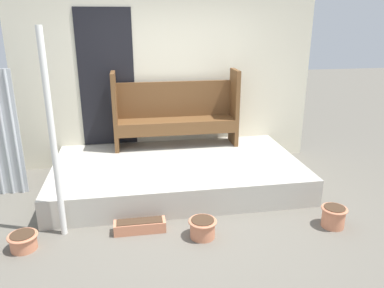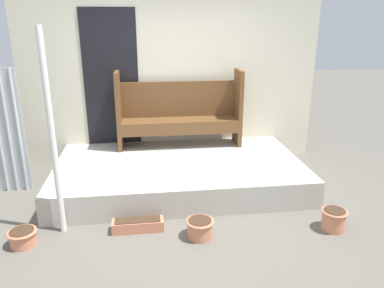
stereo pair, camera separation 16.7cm
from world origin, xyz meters
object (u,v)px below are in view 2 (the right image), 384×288
at_px(flower_pot_left, 23,237).
at_px(planter_box_rect, 138,225).
at_px(support_post, 52,137).
at_px(flower_pot_right, 334,219).
at_px(bench, 179,110).
at_px(flower_pot_middle, 200,228).

relative_size(flower_pot_left, planter_box_rect, 0.53).
distance_m(support_post, flower_pot_right, 3.11).
bearing_deg(flower_pot_right, planter_box_rect, 173.10).
relative_size(support_post, planter_box_rect, 3.86).
xyz_separation_m(bench, flower_pot_right, (1.49, -2.08, -0.77)).
height_order(support_post, bench, support_post).
relative_size(flower_pot_left, flower_pot_right, 1.03).
height_order(flower_pot_left, flower_pot_middle, flower_pot_middle).
bearing_deg(flower_pot_right, bench, 125.56).
relative_size(support_post, flower_pot_left, 7.26).
bearing_deg(flower_pot_middle, bench, 90.29).
relative_size(bench, flower_pot_right, 6.43).
relative_size(bench, flower_pot_middle, 6.08).
height_order(bench, planter_box_rect, bench).
xyz_separation_m(flower_pot_middle, planter_box_rect, (-0.65, 0.22, -0.05)).
bearing_deg(flower_pot_middle, flower_pot_left, 177.25).
bearing_deg(support_post, flower_pot_right, -6.94).
relative_size(flower_pot_right, planter_box_rect, 0.51).
bearing_deg(support_post, bench, 49.85).
relative_size(bench, flower_pot_left, 6.22).
bearing_deg(bench, flower_pot_right, -54.02).
relative_size(flower_pot_left, flower_pot_middle, 0.98).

